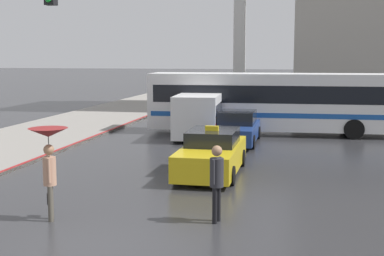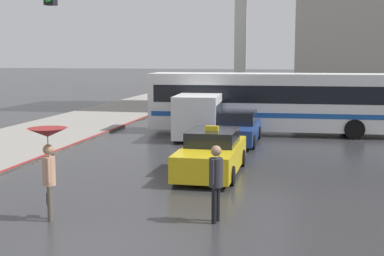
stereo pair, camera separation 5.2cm
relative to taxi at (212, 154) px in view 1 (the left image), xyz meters
name	(u,v)px [view 1 (the left image)]	position (x,y,z in m)	size (l,w,h in m)	color
ground_plane	(87,252)	(-1.26, -7.71, -0.68)	(300.00, 300.00, 0.00)	#2D2D30
taxi	(212,154)	(0.00, 0.00, 0.00)	(1.91, 4.73, 1.63)	gold
sedan_red	(237,129)	(0.04, 6.55, -0.02)	(1.91, 4.59, 1.44)	navy
ambulance_van	(201,113)	(-1.93, 8.12, 0.50)	(2.31, 5.40, 2.12)	silver
city_bus	(271,100)	(1.36, 9.78, 1.02)	(12.31, 3.02, 3.06)	silver
pedestrian_with_umbrella	(49,150)	(-2.95, -5.88, 1.04)	(0.93, 0.93, 2.25)	#4C473D
pedestrian_man	(217,176)	(0.99, -5.23, 0.44)	(0.39, 0.48, 1.86)	black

